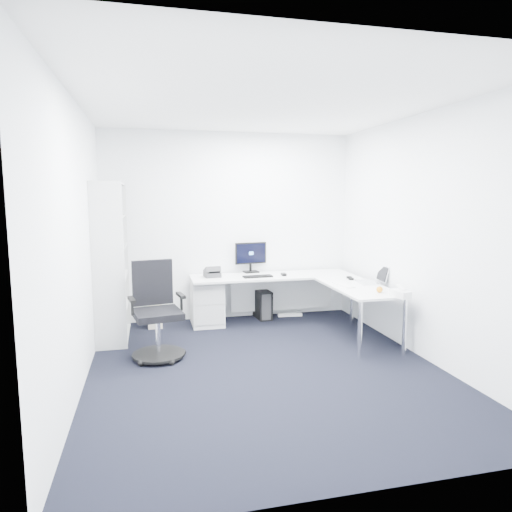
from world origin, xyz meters
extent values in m
plane|color=black|center=(0.00, 0.00, 0.00)|extent=(4.20, 4.20, 0.00)
plane|color=white|center=(0.00, 0.00, 2.70)|extent=(4.20, 4.20, 0.00)
cube|color=white|center=(0.00, 2.10, 1.35)|extent=(3.60, 0.02, 2.70)
cube|color=white|center=(0.00, -2.10, 1.35)|extent=(3.60, 0.02, 2.70)
cube|color=white|center=(-1.80, 0.00, 1.35)|extent=(0.02, 4.20, 2.70)
cube|color=white|center=(1.80, 0.00, 1.35)|extent=(0.02, 4.20, 2.70)
cube|color=silver|center=(-0.38, 1.78, 0.33)|extent=(0.43, 0.54, 0.66)
cube|color=black|center=(0.45, 1.94, 0.21)|extent=(0.22, 0.44, 0.42)
cube|color=beige|center=(-1.10, 1.91, 0.20)|extent=(0.19, 0.43, 0.41)
cube|color=white|center=(0.88, 1.92, 0.02)|extent=(0.37, 0.10, 0.04)
cube|color=black|center=(0.31, 1.61, 0.68)|extent=(0.42, 0.18, 0.02)
cube|color=black|center=(0.70, 1.65, 0.69)|extent=(0.06, 0.10, 0.03)
cube|color=white|center=(1.22, 0.80, 0.68)|extent=(0.15, 0.40, 0.01)
sphere|color=orange|center=(1.46, 0.30, 0.71)|extent=(0.07, 0.07, 0.07)
cube|color=white|center=(1.56, 0.01, 0.72)|extent=(0.17, 0.25, 0.08)
camera|label=1|loc=(-1.15, -4.45, 1.81)|focal=32.00mm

